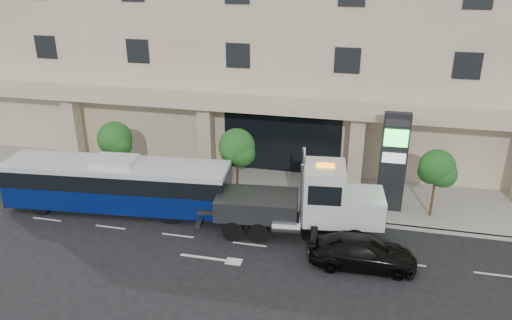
{
  "coord_description": "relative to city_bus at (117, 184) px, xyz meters",
  "views": [
    {
      "loc": [
        5.3,
        -23.32,
        14.25
      ],
      "look_at": [
        -0.45,
        2.0,
        3.35
      ],
      "focal_mm": 35.0,
      "sensor_mm": 36.0,
      "label": 1
    }
  ],
  "objects": [
    {
      "name": "convention_center",
      "position": [
        8.43,
        14.89,
        8.28
      ],
      "size": [
        60.0,
        17.6,
        20.0
      ],
      "color": "tan",
      "rests_on": "ground"
    },
    {
      "name": "ground",
      "position": [
        8.43,
        -0.53,
        -1.69
      ],
      "size": [
        120.0,
        120.0,
        0.0
      ],
      "primitive_type": "plane",
      "color": "black",
      "rests_on": "ground"
    },
    {
      "name": "tow_truck",
      "position": [
        11.14,
        -0.3,
        0.19
      ],
      "size": [
        10.11,
        3.37,
        4.58
      ],
      "rotation": [
        0.0,
        0.0,
        0.11
      ],
      "color": "#2D3033",
      "rests_on": "ground"
    },
    {
      "name": "tree_left",
      "position": [
        -1.54,
        3.06,
        1.42
      ],
      "size": [
        2.27,
        2.2,
        4.22
      ],
      "color": "#422B19",
      "rests_on": "sidewalk"
    },
    {
      "name": "sidewalk",
      "position": [
        8.43,
        4.47,
        -1.62
      ],
      "size": [
        120.0,
        6.0,
        0.15
      ],
      "primitive_type": "cube",
      "color": "gray",
      "rests_on": "ground"
    },
    {
      "name": "tree_mid",
      "position": [
        6.46,
        3.06,
        1.57
      ],
      "size": [
        2.28,
        2.2,
        4.38
      ],
      "color": "#422B19",
      "rests_on": "sidewalk"
    },
    {
      "name": "curb",
      "position": [
        8.43,
        1.47,
        -1.62
      ],
      "size": [
        120.0,
        0.3,
        0.15
      ],
      "primitive_type": "cube",
      "color": "gray",
      "rests_on": "ground"
    },
    {
      "name": "city_bus",
      "position": [
        0.0,
        0.0,
        0.0
      ],
      "size": [
        13.31,
        3.91,
        3.32
      ],
      "rotation": [
        0.0,
        0.0,
        0.09
      ],
      "color": "black",
      "rests_on": "ground"
    },
    {
      "name": "tree_right",
      "position": [
        17.96,
        3.06,
        1.34
      ],
      "size": [
        2.1,
        2.0,
        4.04
      ],
      "color": "#422B19",
      "rests_on": "sidewalk"
    },
    {
      "name": "signage_pylon",
      "position": [
        15.57,
        3.34,
        1.48
      ],
      "size": [
        1.5,
        0.58,
        5.94
      ],
      "rotation": [
        0.0,
        0.0,
        0.02
      ],
      "color": "black",
      "rests_on": "sidewalk"
    },
    {
      "name": "black_sedan",
      "position": [
        14.23,
        -2.64,
        -0.94
      ],
      "size": [
        5.28,
        2.33,
        1.51
      ],
      "primitive_type": "imported",
      "rotation": [
        0.0,
        0.0,
        1.61
      ],
      "color": "black",
      "rests_on": "ground"
    }
  ]
}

